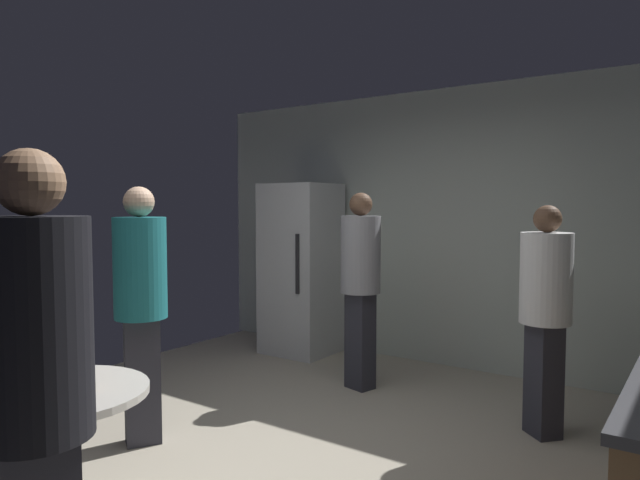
# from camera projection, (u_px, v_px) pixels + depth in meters

# --- Properties ---
(ground_plane) EXTENTS (5.20, 5.20, 0.10)m
(ground_plane) POSITION_uv_depth(u_px,v_px,m) (267.00, 468.00, 3.50)
(ground_plane) COLOR #B2A893
(wall_back) EXTENTS (5.32, 0.06, 2.70)m
(wall_back) POSITION_uv_depth(u_px,v_px,m) (440.00, 228.00, 5.56)
(wall_back) COLOR beige
(wall_back) RESTS_ON ground_plane
(refrigerator) EXTENTS (0.70, 0.68, 1.80)m
(refrigerator) POSITION_uv_depth(u_px,v_px,m) (301.00, 268.00, 6.03)
(refrigerator) COLOR silver
(refrigerator) RESTS_ON ground_plane
(foreground_table) EXTENTS (0.80, 0.80, 0.73)m
(foreground_table) POSITION_uv_depth(u_px,v_px,m) (59.00, 412.00, 2.58)
(foreground_table) COLOR beige
(foreground_table) RESTS_ON ground_plane
(beer_bottle_amber) EXTENTS (0.06, 0.06, 0.23)m
(beer_bottle_amber) POSITION_uv_depth(u_px,v_px,m) (81.00, 373.00, 2.56)
(beer_bottle_amber) COLOR #8C5919
(beer_bottle_amber) RESTS_ON foreground_table
(beer_bottle_brown) EXTENTS (0.06, 0.06, 0.23)m
(beer_bottle_brown) POSITION_uv_depth(u_px,v_px,m) (78.00, 358.00, 2.80)
(beer_bottle_brown) COLOR #593314
(beer_bottle_brown) RESTS_ON foreground_table
(plastic_cup_blue) EXTENTS (0.08, 0.08, 0.11)m
(plastic_cup_blue) POSITION_uv_depth(u_px,v_px,m) (45.00, 392.00, 2.38)
(plastic_cup_blue) COLOR blue
(plastic_cup_blue) RESTS_ON foreground_table
(person_in_teal_shirt) EXTENTS (0.47, 0.47, 1.70)m
(person_in_teal_shirt) POSITION_uv_depth(u_px,v_px,m) (141.00, 294.00, 3.70)
(person_in_teal_shirt) COLOR #2D2D38
(person_in_teal_shirt) RESTS_ON ground_plane
(person_in_white_shirt) EXTENTS (0.48, 0.48, 1.58)m
(person_in_white_shirt) POSITION_uv_depth(u_px,v_px,m) (545.00, 303.00, 3.82)
(person_in_white_shirt) COLOR #2D2D38
(person_in_white_shirt) RESTS_ON ground_plane
(person_in_black_shirt) EXTENTS (0.44, 0.44, 1.75)m
(person_in_black_shirt) POSITION_uv_depth(u_px,v_px,m) (36.00, 385.00, 1.73)
(person_in_black_shirt) COLOR #2D2D38
(person_in_black_shirt) RESTS_ON ground_plane
(person_in_gray_shirt) EXTENTS (0.42, 0.42, 1.68)m
(person_in_gray_shirt) POSITION_uv_depth(u_px,v_px,m) (360.00, 275.00, 4.82)
(person_in_gray_shirt) COLOR #2D2D38
(person_in_gray_shirt) RESTS_ON ground_plane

